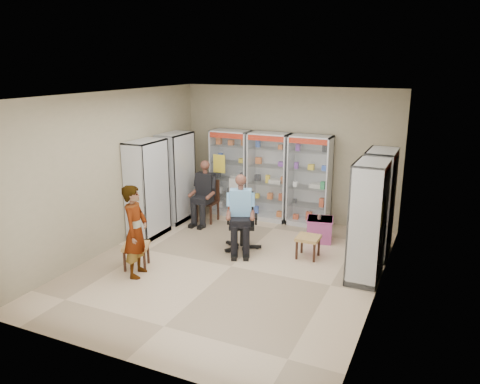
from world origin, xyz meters
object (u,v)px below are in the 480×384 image
at_px(cabinet_right_near, 368,222).
at_px(woven_stool_a, 308,247).
at_px(wooden_chair, 207,201).
at_px(pink_trunk, 320,230).
at_px(cabinet_left_far, 176,177).
at_px(seated_shopkeeper, 241,215).
at_px(standing_man, 136,231).
at_px(cabinet_back_right, 309,181).
at_px(cabinet_back_mid, 269,177).
at_px(cabinet_left_near, 147,189).
at_px(woven_stool_b, 137,256).
at_px(cabinet_back_left, 231,173).
at_px(office_chair, 242,222).
at_px(cabinet_right_far, 378,204).

distance_m(cabinet_right_near, woven_stool_a, 1.43).
relative_size(wooden_chair, pink_trunk, 1.92).
relative_size(cabinet_left_far, pink_trunk, 4.09).
bearing_deg(seated_shopkeeper, wooden_chair, 115.84).
xyz_separation_m(cabinet_left_far, standing_man, (0.93, -2.76, -0.21)).
bearing_deg(cabinet_back_right, cabinet_back_mid, 180.00).
height_order(cabinet_left_far, pink_trunk, cabinet_left_far).
relative_size(cabinet_back_right, cabinet_right_near, 1.00).
xyz_separation_m(cabinet_left_near, wooden_chair, (0.68, 1.30, -0.53)).
height_order(cabinet_right_near, cabinet_left_near, same).
distance_m(cabinet_left_near, woven_stool_a, 3.45).
distance_m(cabinet_right_near, woven_stool_b, 4.01).
xyz_separation_m(cabinet_right_near, wooden_chair, (-3.78, 1.50, -0.53)).
relative_size(pink_trunk, standing_man, 0.31).
relative_size(cabinet_back_left, seated_shopkeeper, 1.42).
bearing_deg(cabinet_left_near, seated_shopkeeper, 91.99).
distance_m(cabinet_back_mid, cabinet_left_far, 2.10).
bearing_deg(cabinet_right_near, pink_trunk, 39.64).
bearing_deg(woven_stool_b, cabinet_right_near, 18.12).
bearing_deg(woven_stool_a, cabinet_back_left, 143.68).
bearing_deg(standing_man, cabinet_right_near, -82.55).
bearing_deg(wooden_chair, woven_stool_b, -89.02).
xyz_separation_m(wooden_chair, standing_man, (0.25, -2.96, 0.32)).
xyz_separation_m(cabinet_back_right, seated_shopkeeper, (-0.76, -1.96, -0.30)).
xyz_separation_m(wooden_chair, woven_stool_a, (2.67, -1.05, -0.26)).
bearing_deg(cabinet_back_left, seated_shopkeeper, -59.84).
height_order(cabinet_back_left, pink_trunk, cabinet_back_left).
relative_size(cabinet_left_near, seated_shopkeeper, 1.42).
bearing_deg(office_chair, cabinet_back_mid, 72.97).
height_order(cabinet_left_far, cabinet_left_near, same).
relative_size(woven_stool_a, woven_stool_b, 0.96).
height_order(cabinet_back_mid, pink_trunk, cabinet_back_mid).
bearing_deg(standing_man, cabinet_back_mid, -29.50).
xyz_separation_m(office_chair, woven_stool_b, (-1.34, -1.54, -0.34)).
height_order(cabinet_left_near, wooden_chair, cabinet_left_near).
height_order(cabinet_right_near, office_chair, cabinet_right_near).
bearing_deg(cabinet_right_near, standing_man, 112.49).
relative_size(cabinet_right_far, seated_shopkeeper, 1.42).
height_order(cabinet_back_right, cabinet_right_far, same).
distance_m(cabinet_left_far, office_chair, 2.33).
xyz_separation_m(cabinet_right_far, woven_stool_b, (-3.73, -2.32, -0.78)).
bearing_deg(woven_stool_b, pink_trunk, 44.91).
relative_size(cabinet_left_far, cabinet_left_near, 1.00).
relative_size(cabinet_back_mid, standing_man, 1.26).
height_order(seated_shopkeeper, pink_trunk, seated_shopkeeper).
height_order(wooden_chair, office_chair, office_chair).
height_order(cabinet_right_far, standing_man, cabinet_right_far).
height_order(cabinet_right_near, woven_stool_a, cabinet_right_near).
bearing_deg(woven_stool_a, pink_trunk, 91.69).
xyz_separation_m(cabinet_back_right, cabinet_right_far, (1.63, -1.13, 0.00)).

